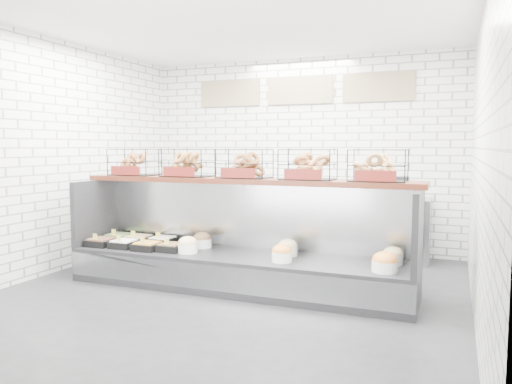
% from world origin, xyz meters
% --- Properties ---
extents(ground, '(5.50, 5.50, 0.00)m').
position_xyz_m(ground, '(0.00, 0.00, 0.00)').
color(ground, black).
rests_on(ground, ground).
extents(room_shell, '(5.02, 5.51, 3.01)m').
position_xyz_m(room_shell, '(0.00, 0.60, 2.06)').
color(room_shell, white).
rests_on(room_shell, ground).
extents(display_case, '(4.00, 0.90, 1.20)m').
position_xyz_m(display_case, '(-0.02, 0.34, 0.33)').
color(display_case, black).
rests_on(display_case, ground).
extents(bagel_shelf, '(4.10, 0.50, 0.40)m').
position_xyz_m(bagel_shelf, '(0.00, 0.52, 1.38)').
color(bagel_shelf, '#3B150C').
rests_on(bagel_shelf, display_case).
extents(prep_counter, '(4.00, 0.60, 1.20)m').
position_xyz_m(prep_counter, '(-0.00, 2.43, 0.47)').
color(prep_counter, '#93969B').
rests_on(prep_counter, ground).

